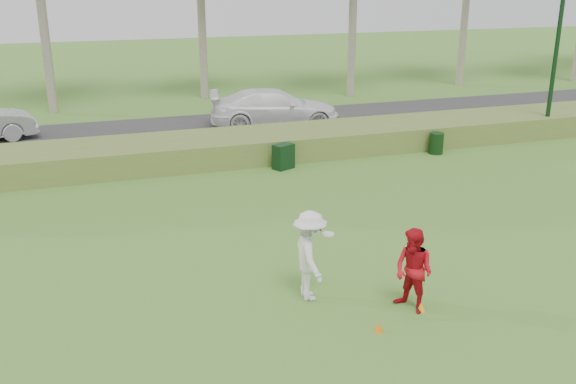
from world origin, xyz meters
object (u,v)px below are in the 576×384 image
object	(u,v)px
player_white	(310,256)
player_red	(414,271)
lamp_post	(563,1)
car_right	(275,108)
trash_bin	(436,143)
cone_yellow	(421,307)
utility_cabinet	(283,157)
cone_orange	(379,327)

from	to	relation	value
player_white	player_red	size ratio (longest dim) A/B	1.10
player_white	player_red	bearing A→B (deg)	-118.20
lamp_post	player_white	distance (m)	18.41
player_white	car_right	world-z (taller)	player_white
lamp_post	trash_bin	xyz separation A→B (m)	(-5.85, -0.84, -5.18)
cone_yellow	trash_bin	world-z (taller)	trash_bin
lamp_post	car_right	bearing A→B (deg)	152.90
utility_cabinet	trash_bin	bearing A→B (deg)	-24.42
player_red	utility_cabinet	world-z (taller)	player_red
cone_orange	cone_yellow	bearing A→B (deg)	20.52
lamp_post	utility_cabinet	size ratio (longest dim) A/B	9.07
lamp_post	car_right	size ratio (longest dim) A/B	1.41
lamp_post	utility_cabinet	world-z (taller)	lamp_post
player_red	cone_orange	xyz separation A→B (m)	(-1.02, -0.57, -0.79)
player_white	player_red	xyz separation A→B (m)	(1.82, -1.19, -0.09)
player_red	car_right	world-z (taller)	player_red
cone_orange	car_right	bearing A→B (deg)	79.07
player_red	utility_cabinet	distance (m)	10.57
trash_bin	lamp_post	bearing A→B (deg)	8.21
lamp_post	utility_cabinet	bearing A→B (deg)	-175.84
player_white	cone_yellow	distance (m)	2.54
player_red	cone_yellow	xyz separation A→B (m)	(0.16, -0.12, -0.79)
cone_yellow	utility_cabinet	distance (m)	10.68
cone_orange	trash_bin	world-z (taller)	trash_bin
cone_yellow	car_right	size ratio (longest dim) A/B	0.04
player_red	trash_bin	distance (m)	12.64
player_red	cone_orange	bearing A→B (deg)	-84.80
player_red	cone_yellow	bearing A→B (deg)	28.70
player_white	cone_orange	bearing A→B (deg)	-150.65
cone_orange	trash_bin	size ratio (longest dim) A/B	0.25
player_white	cone_orange	size ratio (longest dim) A/B	9.74
lamp_post	player_red	xyz separation A→B (m)	(-12.78, -11.41, -4.70)
player_white	utility_cabinet	bearing A→B (deg)	-10.00
cone_orange	utility_cabinet	distance (m)	11.24
utility_cabinet	cone_yellow	bearing A→B (deg)	-117.49
lamp_post	cone_yellow	xyz separation A→B (m)	(-12.62, -11.54, -5.49)
player_red	lamp_post	bearing A→B (deg)	107.94
cone_yellow	cone_orange	bearing A→B (deg)	-159.48
lamp_post	cone_yellow	world-z (taller)	lamp_post
cone_orange	cone_yellow	xyz separation A→B (m)	(1.18, 0.44, 0.00)
cone_orange	utility_cabinet	bearing A→B (deg)	81.31
player_white	car_right	distance (m)	16.12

